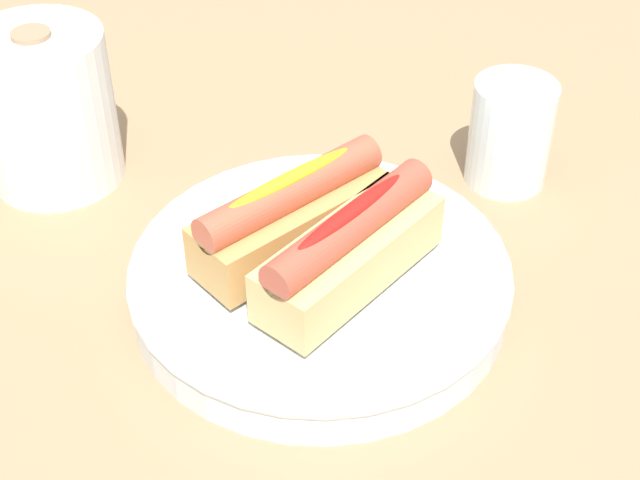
{
  "coord_description": "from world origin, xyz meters",
  "views": [
    {
      "loc": [
        -0.39,
        -0.37,
        0.48
      ],
      "look_at": [
        -0.01,
        -0.02,
        0.06
      ],
      "focal_mm": 53.93,
      "sensor_mm": 36.0,
      "label": 1
    }
  ],
  "objects_px": {
    "serving_bowl": "(320,279)",
    "hotdog_front": "(350,249)",
    "water_glass": "(510,136)",
    "hotdog_back": "(291,214)",
    "paper_towel_roll": "(47,109)"
  },
  "relations": [
    {
      "from": "hotdog_front",
      "to": "paper_towel_roll",
      "type": "xyz_separation_m",
      "value": [
        -0.04,
        0.3,
        0.0
      ]
    },
    {
      "from": "hotdog_back",
      "to": "water_glass",
      "type": "relative_size",
      "value": 1.71
    },
    {
      "from": "hotdog_front",
      "to": "water_glass",
      "type": "distance_m",
      "value": 0.22
    },
    {
      "from": "serving_bowl",
      "to": "water_glass",
      "type": "bearing_deg",
      "value": -3.04
    },
    {
      "from": "paper_towel_roll",
      "to": "water_glass",
      "type": "bearing_deg",
      "value": -47.54
    },
    {
      "from": "hotdog_front",
      "to": "paper_towel_roll",
      "type": "height_order",
      "value": "paper_towel_roll"
    },
    {
      "from": "hotdog_front",
      "to": "paper_towel_roll",
      "type": "distance_m",
      "value": 0.3
    },
    {
      "from": "serving_bowl",
      "to": "hotdog_back",
      "type": "distance_m",
      "value": 0.05
    },
    {
      "from": "hotdog_front",
      "to": "hotdog_back",
      "type": "xyz_separation_m",
      "value": [
        -0.0,
        0.05,
        0.0
      ]
    },
    {
      "from": "serving_bowl",
      "to": "paper_towel_roll",
      "type": "xyz_separation_m",
      "value": [
        -0.04,
        0.27,
        0.05
      ]
    },
    {
      "from": "hotdog_back",
      "to": "water_glass",
      "type": "xyz_separation_m",
      "value": [
        0.22,
        -0.04,
        -0.02
      ]
    },
    {
      "from": "serving_bowl",
      "to": "hotdog_back",
      "type": "xyz_separation_m",
      "value": [
        -0.0,
        0.03,
        0.04
      ]
    },
    {
      "from": "water_glass",
      "to": "serving_bowl",
      "type": "bearing_deg",
      "value": 176.96
    },
    {
      "from": "serving_bowl",
      "to": "hotdog_front",
      "type": "height_order",
      "value": "hotdog_front"
    },
    {
      "from": "hotdog_back",
      "to": "paper_towel_roll",
      "type": "relative_size",
      "value": 1.15
    }
  ]
}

